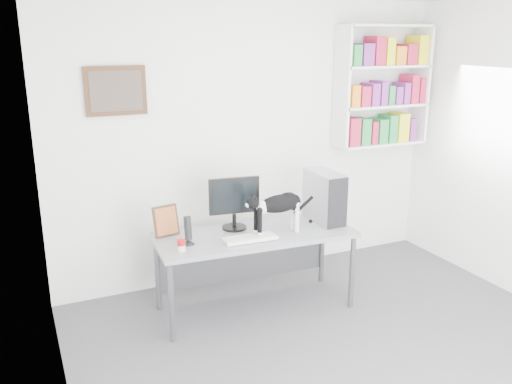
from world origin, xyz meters
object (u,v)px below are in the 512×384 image
speaker (188,230)px  leaning_print (166,220)px  keyboard (250,238)px  monitor (234,203)px  bookshelf (382,86)px  desk (255,271)px  soup_can (181,245)px  cat (278,214)px  pc_tower (324,197)px

speaker → leaning_print: (-0.11, 0.27, 0.01)m
keyboard → monitor: bearing=94.7°
bookshelf → monitor: bearing=-166.4°
desk → speaker: speaker is taller
keyboard → soup_can: soup_can is taller
keyboard → speaker: speaker is taller
keyboard → cat: 0.33m
soup_can → cat: bearing=1.8°
keyboard → speaker: bearing=168.9°
keyboard → leaning_print: 0.73m
monitor → cat: size_ratio=0.81×
soup_can → pc_tower: bearing=6.6°
keyboard → cat: size_ratio=0.76×
speaker → leaning_print: bearing=113.7°
keyboard → leaning_print: leaning_print is taller
speaker → bookshelf: bearing=17.4°
bookshelf → soup_can: 2.77m
desk → pc_tower: size_ratio=3.71×
soup_can → cat: (0.87, 0.03, 0.13)m
bookshelf → speaker: 2.63m
desk → leaning_print: leaning_print is taller
monitor → cat: bearing=-35.6°
pc_tower → leaning_print: (-1.42, 0.23, -0.09)m
monitor → leaning_print: 0.61m
leaning_print → bookshelf: bearing=-1.7°
bookshelf → soup_can: size_ratio=13.20×
leaning_print → soup_can: 0.40m
speaker → leaning_print: leaning_print is taller
desk → bookshelf: bearing=23.7°
keyboard → speaker: (-0.49, 0.12, 0.11)m
bookshelf → keyboard: size_ratio=2.78×
bookshelf → speaker: bookshelf is taller
bookshelf → keyboard: bearing=-157.5°
pc_tower → leaning_print: 1.44m
desk → keyboard: bearing=-125.8°
keyboard → desk: bearing=53.5°
monitor → keyboard: bearing=-80.3°
bookshelf → cat: bookshelf is taller
pc_tower → soup_can: size_ratio=4.92×
desk → monitor: bearing=127.1°
pc_tower → monitor: bearing=171.2°
speaker → leaning_print: 0.29m
desk → cat: (0.17, -0.10, 0.54)m
leaning_print → speaker: bearing=-78.6°
monitor → speaker: monitor is taller
pc_tower → leaning_print: size_ratio=1.69×
leaning_print → soup_can: bearing=-98.3°
desk → monitor: size_ratio=3.61×
keyboard → cat: (0.28, 0.04, 0.16)m
bookshelf → soup_can: bookshelf is taller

